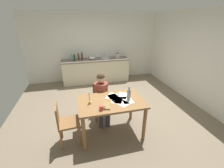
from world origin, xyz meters
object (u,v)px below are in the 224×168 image
Objects in this scene: chair_side_empty at (65,122)px; mixing_bowl at (92,58)px; sink_unit at (105,58)px; bottle_vinegar at (74,58)px; chair_at_table at (101,99)px; bottle_sauce at (82,56)px; coffee_mug at (102,108)px; bottle_wine_red at (79,57)px; candlestick at (90,101)px; bottle_oil at (72,58)px; wine_glass_near_sink at (96,56)px; wine_glass_by_kettle at (94,56)px; book_magazine at (107,106)px; wine_bottle_on_table at (129,94)px; dining_table at (111,106)px; wine_glass_back_left at (90,56)px; wine_glass_back_right at (87,56)px; stovetop_kettle at (118,55)px; person_seated at (102,95)px.

chair_side_empty is 3.36m from mixing_bowl.
bottle_vinegar reaches higher than sink_unit.
bottle_sauce reaches higher than chair_at_table.
bottle_vinegar is (-0.39, 3.38, 0.17)m from coffee_mug.
chair_at_table is 3.36× the size of bottle_wine_red.
bottle_oil is at bearing 95.56° from candlestick.
coffee_mug is at bearing -16.02° from chair_side_empty.
wine_glass_near_sink is 1.00× the size of wine_glass_by_kettle.
wine_bottle_on_table is at bearing 31.26° from book_magazine.
mixing_bowl is (0.66, 0.00, -0.05)m from bottle_vinegar.
candlestick is (-0.19, 0.27, 0.02)m from coffee_mug.
coffee_mug is at bearing -97.26° from wine_glass_near_sink.
wine_glass_back_left is (-0.03, 3.24, 0.33)m from dining_table.
wine_glass_back_right is at bearing 84.95° from candlestick.
wine_glass_back_left is at bearing 96.76° from wine_bottle_on_table.
bottle_wine_red is at bearing 8.63° from bottle_oil.
bottle_wine_red is at bearing -168.38° from wine_glass_back_right.
candlestick is 3.31m from wine_glass_near_sink.
wine_glass_near_sink is 1.00× the size of wine_glass_back_right.
bottle_oil is 0.99× the size of mixing_bowl.
bottle_vinegar reaches higher than wine_bottle_on_table.
chair_side_empty is at bearing -103.18° from wine_glass_back_right.
candlestick is at bearing -84.44° from bottle_oil.
chair_at_table is 0.97× the size of chair_side_empty.
wine_bottle_on_table is at bearing -81.27° from wine_glass_back_right.
chair_at_table is 2.48m from mixing_bowl.
wine_glass_by_kettle is 1.00× the size of wine_glass_back_left.
sink_unit reaches higher than wine_glass_by_kettle.
wine_glass_back_left reaches higher than coffee_mug.
bottle_wine_red is at bearing 176.93° from stovetop_kettle.
stovetop_kettle is at bearing 69.11° from coffee_mug.
person_seated is 4.87× the size of bottle_vinegar.
wine_glass_near_sink is at bearing 37.44° from mixing_bowl.
wine_glass_back_right is (-0.51, 3.29, 0.09)m from wine_bottle_on_table.
bottle_vinegar reaches higher than wine_glass_by_kettle.
wine_glass_back_left is at bearing 180.00° from wine_glass_by_kettle.
bottle_oil reaches higher than chair_at_table.
chair_at_table is 2.63m from wine_glass_by_kettle.
coffee_mug is at bearing -102.99° from sink_unit.
wine_glass_by_kettle is (0.75, 0.14, 0.00)m from bottle_vinegar.
person_seated is at bearing -91.46° from chair_at_table.
bottle_oil is 1.10× the size of stovetop_kettle.
person_seated reaches higher than wine_bottle_on_table.
dining_table is 5.34× the size of book_magazine.
bottle_wine_red is 0.45m from wine_glass_back_left.
book_magazine is 1.01× the size of bottle_vinegar.
chair_side_empty is 3.66× the size of bottle_oil.
chair_side_empty is 3.52m from wine_glass_by_kettle.
bottle_vinegar is (-0.21, 3.11, 0.14)m from candlestick.
book_magazine is at bearing -7.51° from chair_side_empty.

